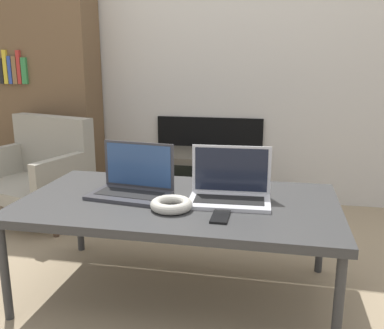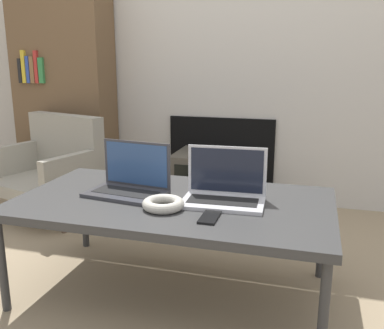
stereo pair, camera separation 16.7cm
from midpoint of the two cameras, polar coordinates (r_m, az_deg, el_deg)
ground_plane at (r=1.91m, az=-1.66°, el=-19.43°), size 14.00×14.00×0.00m
wall_back at (r=3.20m, az=7.54°, el=18.10°), size 7.00×0.08×2.60m
table at (r=1.88m, az=0.02°, el=-5.57°), size 1.37×0.75×0.45m
laptop_left at (r=1.95m, az=-5.85°, el=-2.34°), size 0.37×0.26×0.23m
laptop_right at (r=1.84m, az=6.93°, el=-3.39°), size 0.36×0.23×0.23m
headphones at (r=1.75m, az=-0.99°, el=-5.32°), size 0.17×0.17×0.04m
phone at (r=1.66m, az=5.29°, el=-7.04°), size 0.07×0.14×0.01m
tv at (r=3.06m, az=4.51°, el=-2.19°), size 0.55×0.44×0.40m
armchair at (r=3.04m, az=-16.59°, el=-0.00°), size 0.77×0.69×0.67m
bookshelf at (r=3.46m, az=-15.25°, el=9.22°), size 0.74×0.32×1.59m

